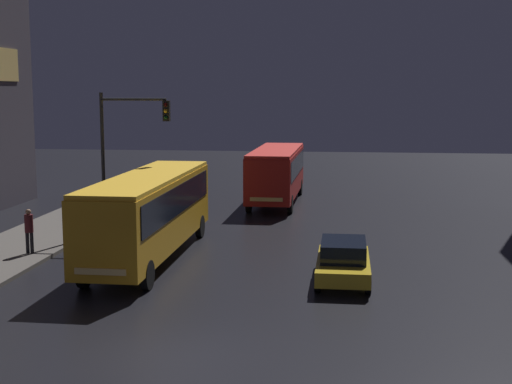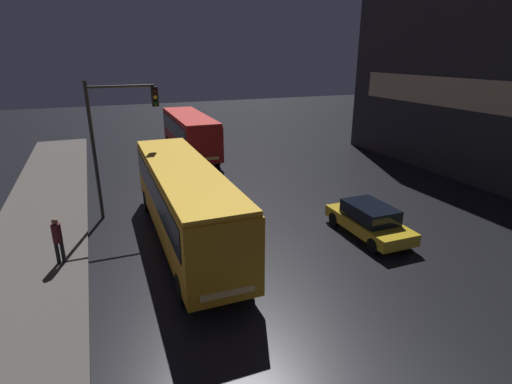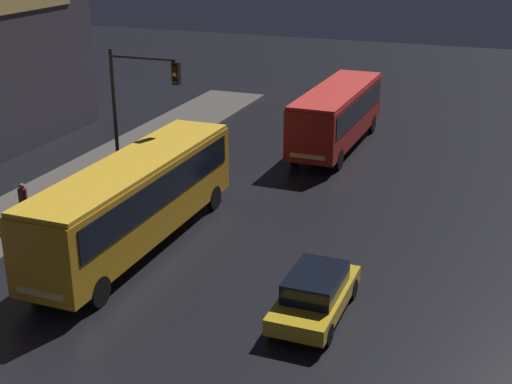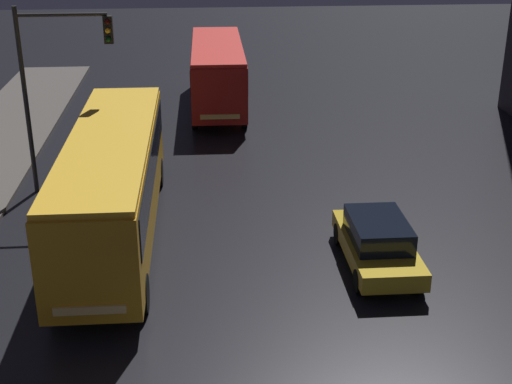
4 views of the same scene
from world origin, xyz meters
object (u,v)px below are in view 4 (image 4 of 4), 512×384
Objects in this scene: bus_near at (113,176)px; bus_far at (217,69)px; car_taxi at (377,242)px; traffic_light_main at (54,70)px.

bus_near is 1.16× the size of bus_far.
car_taxi is (7.47, -2.41, -1.30)m from bus_near.
bus_near is 2.68× the size of car_taxi.
car_taxi is 0.66× the size of traffic_light_main.
traffic_light_main is at bearing 62.11° from bus_far.
bus_far is 2.30× the size of car_taxi.
bus_far is at bearing -103.59° from bus_near.
bus_far reaches higher than car_taxi.
bus_far is 1.53× the size of traffic_light_main.
car_taxi is at bearing -33.81° from traffic_light_main.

